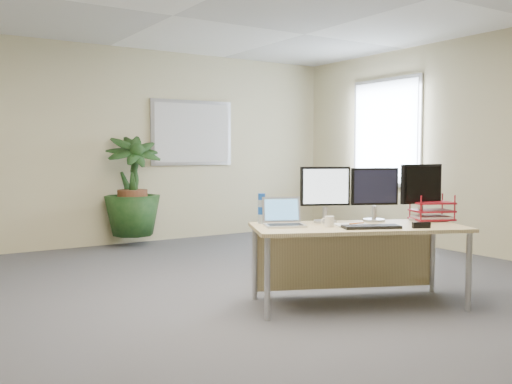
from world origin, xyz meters
TOP-DOWN VIEW (x-y plane):
  - floor at (0.00, 0.00)m, footprint 8.00×8.00m
  - back_wall at (0.00, 4.00)m, footprint 7.00×0.04m
  - whiteboard at (1.20, 3.97)m, footprint 1.30×0.04m
  - window at (3.47, 2.30)m, footprint 0.04×1.30m
  - desk at (0.69, -0.06)m, footprint 1.87×1.37m
  - floor_plant at (0.17, 3.70)m, footprint 0.90×0.90m
  - monitor_left at (0.55, 0.16)m, footprint 0.41×0.21m
  - monitor_right at (0.98, 0.00)m, footprint 0.40×0.21m
  - monitor_dark at (1.36, -0.19)m, footprint 0.45×0.20m
  - laptop at (0.13, 0.19)m, footprint 0.41×0.39m
  - keyboard at (0.62, -0.33)m, footprint 0.48×0.33m
  - coffee_mug at (0.40, -0.07)m, footprint 0.11×0.08m
  - spiral_notebook at (0.61, -0.12)m, footprint 0.34×0.30m
  - orange_pen at (0.65, -0.12)m, footprint 0.15×0.01m
  - yellow_highlighter at (0.78, -0.24)m, footprint 0.11×0.08m
  - water_bottle at (0.06, 0.40)m, footprint 0.07×0.07m
  - letter_tray at (1.43, -0.25)m, footprint 0.42×0.37m
  - stapler at (0.96, -0.54)m, footprint 0.15×0.09m

SIDE VIEW (x-z plane):
  - floor at x=0.00m, z-range 0.00..0.00m
  - desk at x=0.69m, z-range 0.19..0.86m
  - spiral_notebook at x=0.61m, z-range 0.66..0.68m
  - yellow_highlighter at x=0.78m, z-range 0.66..0.68m
  - keyboard at x=0.62m, z-range 0.66..0.69m
  - orange_pen at x=0.65m, z-range 0.67..0.68m
  - stapler at x=0.96m, z-range 0.66..0.71m
  - coffee_mug at x=0.40m, z-range 0.66..0.75m
  - laptop at x=0.13m, z-range 0.61..0.84m
  - letter_tray at x=1.43m, z-range 0.66..0.82m
  - floor_plant at x=0.17m, z-range 0.00..1.50m
  - water_bottle at x=0.06m, z-range 0.66..0.91m
  - monitor_right at x=0.98m, z-range 0.70..1.16m
  - monitor_left at x=0.55m, z-range 0.70..1.18m
  - monitor_dark at x=1.36m, z-range 0.70..1.20m
  - back_wall at x=0.00m, z-range 0.00..2.70m
  - whiteboard at x=1.20m, z-range 1.07..2.02m
  - window at x=3.47m, z-range 0.77..2.33m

